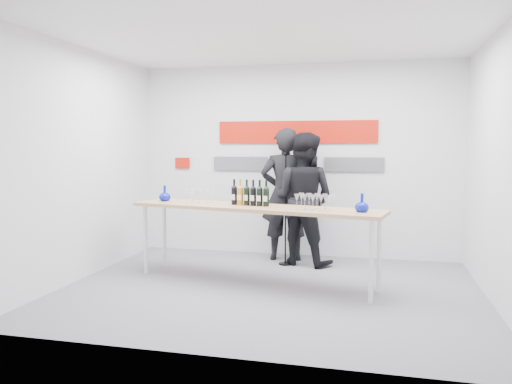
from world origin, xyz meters
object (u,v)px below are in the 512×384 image
presenter_right (303,199)px  presenter_left (285,194)px  tasting_table (254,212)px  mic_stand (285,231)px

presenter_right → presenter_left: bearing=-15.6°
tasting_table → mic_stand: 1.13m
presenter_left → mic_stand: 0.60m
presenter_left → presenter_right: 0.37m
presenter_left → mic_stand: size_ratio=1.22×
presenter_left → mic_stand: bearing=89.9°
presenter_left → tasting_table: bearing=71.8°
tasting_table → presenter_left: bearing=95.3°
tasting_table → presenter_left: (0.15, 1.36, 0.09)m
tasting_table → mic_stand: mic_stand is taller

